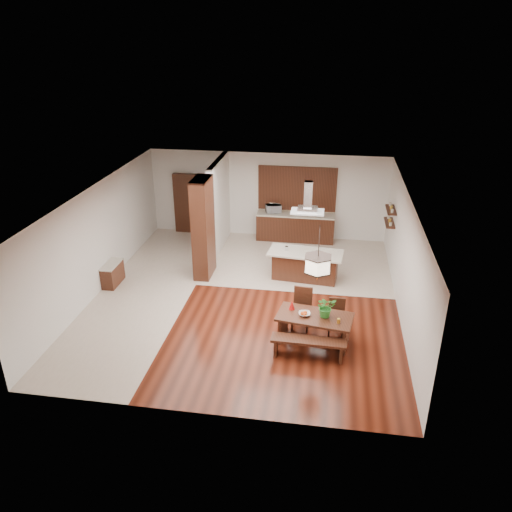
% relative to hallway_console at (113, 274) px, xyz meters
% --- Properties ---
extents(room_shell, '(9.00, 9.04, 2.92)m').
position_rel_hallway_console_xyz_m(room_shell, '(3.81, -0.20, 1.75)').
color(room_shell, '#3C140A').
rests_on(room_shell, ground).
extents(tile_hallway, '(2.50, 9.00, 0.01)m').
position_rel_hallway_console_xyz_m(tile_hallway, '(1.06, -0.20, -0.31)').
color(tile_hallway, beige).
rests_on(tile_hallway, ground).
extents(tile_kitchen, '(5.50, 4.00, 0.01)m').
position_rel_hallway_console_xyz_m(tile_kitchen, '(5.06, 2.30, -0.31)').
color(tile_kitchen, beige).
rests_on(tile_kitchen, ground).
extents(soffit_band, '(8.00, 9.00, 0.02)m').
position_rel_hallway_console_xyz_m(soffit_band, '(3.81, -0.20, 2.57)').
color(soffit_band, '#3A1B0E').
rests_on(soffit_band, room_shell).
extents(partition_pier, '(0.45, 1.00, 2.90)m').
position_rel_hallway_console_xyz_m(partition_pier, '(2.41, 1.00, 1.14)').
color(partition_pier, black).
rests_on(partition_pier, ground).
extents(partition_stub, '(0.18, 2.40, 2.90)m').
position_rel_hallway_console_xyz_m(partition_stub, '(2.41, 3.10, 1.14)').
color(partition_stub, silver).
rests_on(partition_stub, ground).
extents(hallway_console, '(0.37, 0.88, 0.63)m').
position_rel_hallway_console_xyz_m(hallway_console, '(0.00, 0.00, 0.00)').
color(hallway_console, black).
rests_on(hallway_console, ground).
extents(hallway_doorway, '(1.10, 0.20, 2.10)m').
position_rel_hallway_console_xyz_m(hallway_doorway, '(1.11, 4.20, 0.74)').
color(hallway_doorway, black).
rests_on(hallway_doorway, ground).
extents(rear_counter, '(2.60, 0.62, 0.95)m').
position_rel_hallway_console_xyz_m(rear_counter, '(4.81, 4.00, 0.16)').
color(rear_counter, black).
rests_on(rear_counter, ground).
extents(kitchen_window, '(2.60, 0.08, 1.50)m').
position_rel_hallway_console_xyz_m(kitchen_window, '(4.81, 4.26, 1.44)').
color(kitchen_window, '#975D2D').
rests_on(kitchen_window, room_shell).
extents(shelf_lower, '(0.26, 0.90, 0.04)m').
position_rel_hallway_console_xyz_m(shelf_lower, '(7.68, 2.40, 1.08)').
color(shelf_lower, black).
rests_on(shelf_lower, room_shell).
extents(shelf_upper, '(0.26, 0.90, 0.04)m').
position_rel_hallway_console_xyz_m(shelf_upper, '(7.68, 2.40, 1.49)').
color(shelf_upper, black).
rests_on(shelf_upper, room_shell).
extents(dining_table, '(1.79, 1.09, 0.70)m').
position_rel_hallway_console_xyz_m(dining_table, '(5.73, -2.02, 0.20)').
color(dining_table, black).
rests_on(dining_table, ground).
extents(dining_bench, '(1.64, 0.39, 0.46)m').
position_rel_hallway_console_xyz_m(dining_bench, '(5.64, -2.62, -0.09)').
color(dining_bench, black).
rests_on(dining_bench, ground).
extents(dining_chair_left, '(0.48, 0.48, 1.01)m').
position_rel_hallway_console_xyz_m(dining_chair_left, '(5.40, -1.44, 0.19)').
color(dining_chair_left, black).
rests_on(dining_chair_left, ground).
extents(dining_chair_right, '(0.39, 0.39, 0.86)m').
position_rel_hallway_console_xyz_m(dining_chair_right, '(6.23, -1.57, 0.12)').
color(dining_chair_right, black).
rests_on(dining_chair_right, ground).
extents(pendant_lantern, '(0.64, 0.64, 1.31)m').
position_rel_hallway_console_xyz_m(pendant_lantern, '(5.73, -2.02, 1.93)').
color(pendant_lantern, '#FDE5C2').
rests_on(pendant_lantern, room_shell).
extents(foliage_plant, '(0.55, 0.53, 0.48)m').
position_rel_hallway_console_xyz_m(foliage_plant, '(5.97, -2.00, 0.63)').
color(foliage_plant, '#2A7928').
rests_on(foliage_plant, dining_table).
extents(fruit_bowl, '(0.29, 0.29, 0.06)m').
position_rel_hallway_console_xyz_m(fruit_bowl, '(5.50, -2.02, 0.42)').
color(fruit_bowl, beige).
rests_on(fruit_bowl, dining_table).
extents(napkin_cone, '(0.18, 0.18, 0.22)m').
position_rel_hallway_console_xyz_m(napkin_cone, '(5.19, -1.80, 0.50)').
color(napkin_cone, '#AD0E0C').
rests_on(napkin_cone, dining_table).
extents(gold_ornament, '(0.09, 0.09, 0.11)m').
position_rel_hallway_console_xyz_m(gold_ornament, '(6.26, -2.23, 0.44)').
color(gold_ornament, gold).
rests_on(gold_ornament, dining_table).
extents(kitchen_island, '(2.16, 1.11, 0.86)m').
position_rel_hallway_console_xyz_m(kitchen_island, '(5.32, 1.16, 0.13)').
color(kitchen_island, black).
rests_on(kitchen_island, ground).
extents(range_hood, '(0.90, 0.55, 0.87)m').
position_rel_hallway_console_xyz_m(range_hood, '(5.32, 1.16, 2.15)').
color(range_hood, silver).
rests_on(range_hood, room_shell).
extents(island_cup, '(0.14, 0.14, 0.09)m').
position_rel_hallway_console_xyz_m(island_cup, '(5.74, 1.02, 0.59)').
color(island_cup, white).
rests_on(island_cup, kitchen_island).
extents(microwave, '(0.58, 0.49, 0.27)m').
position_rel_hallway_console_xyz_m(microwave, '(4.05, 4.03, 0.77)').
color(microwave, silver).
rests_on(microwave, rear_counter).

